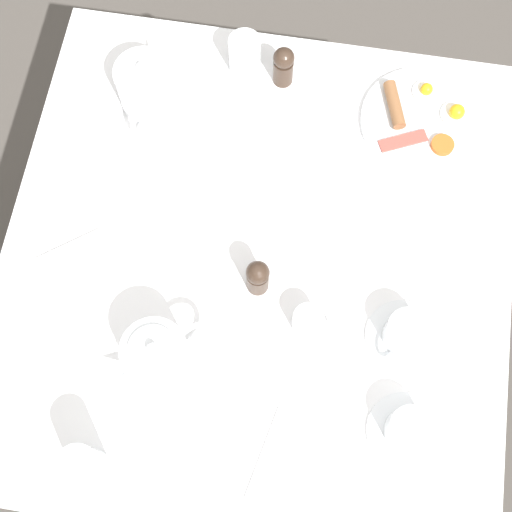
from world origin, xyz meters
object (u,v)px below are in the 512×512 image
at_px(teacup_with_saucer_right, 405,334).
at_px(teapot_near, 146,86).
at_px(water_glass_short, 245,55).
at_px(knife_by_plate, 234,182).
at_px(breakfast_plate, 423,120).
at_px(salt_grinder, 283,66).
at_px(teacup_with_saucer_left, 409,430).
at_px(teapot_far, 158,355).
at_px(pepper_grinder, 258,277).
at_px(water_glass_tall, 84,466).
at_px(creamer_jug, 308,321).
at_px(napkin_folded, 75,262).
at_px(fork_by_plate, 266,451).

bearing_deg(teacup_with_saucer_right, teapot_near, 143.57).
relative_size(water_glass_short, knife_by_plate, 0.59).
relative_size(breakfast_plate, salt_grinder, 2.61).
xyz_separation_m(teacup_with_saucer_left, knife_by_plate, (-0.39, 0.44, -0.03)).
bearing_deg(teacup_with_saucer_right, teacup_with_saucer_left, -82.85).
relative_size(breakfast_plate, teacup_with_saucer_right, 1.85).
distance_m(teapot_far, teacup_with_saucer_right, 0.45).
bearing_deg(teapot_near, teacup_with_saucer_left, -132.74).
relative_size(teacup_with_saucer_left, pepper_grinder, 1.41).
height_order(water_glass_tall, creamer_jug, water_glass_tall).
bearing_deg(water_glass_short, teapot_far, -94.32).
bearing_deg(water_glass_short, napkin_folded, -117.37).
height_order(teapot_far, creamer_jug, teapot_far).
bearing_deg(fork_by_plate, teapot_far, 149.18).
xyz_separation_m(breakfast_plate, creamer_jug, (-0.18, -0.47, 0.02)).
bearing_deg(napkin_folded, knife_by_plate, 38.34).
xyz_separation_m(teacup_with_saucer_right, creamer_jug, (-0.18, -0.00, -0.00)).
bearing_deg(salt_grinder, water_glass_tall, -104.46).
relative_size(teapot_far, knife_by_plate, 1.04).
xyz_separation_m(teacup_with_saucer_right, knife_by_plate, (-0.37, 0.26, -0.03)).
distance_m(water_glass_short, pepper_grinder, 0.49).
distance_m(water_glass_short, fork_by_plate, 0.80).
relative_size(breakfast_plate, pepper_grinder, 2.61).
height_order(teapot_far, salt_grinder, teapot_far).
bearing_deg(napkin_folded, breakfast_plate, 33.02).
relative_size(salt_grinder, fork_by_plate, 0.57).
bearing_deg(teapot_near, teacup_with_saucer_right, -124.16).
bearing_deg(teacup_with_saucer_left, pepper_grinder, 143.02).
distance_m(breakfast_plate, teacup_with_saucer_left, 0.64).
distance_m(teapot_far, water_glass_short, 0.65).
relative_size(breakfast_plate, teapot_far, 1.60).
bearing_deg(water_glass_tall, creamer_jug, 42.90).
bearing_deg(creamer_jug, pepper_grinder, 149.23).
height_order(water_glass_short, creamer_jug, water_glass_short).
distance_m(breakfast_plate, teapot_far, 0.73).
bearing_deg(breakfast_plate, salt_grinder, 169.51).
xyz_separation_m(napkin_folded, fork_by_plate, (0.42, -0.29, -0.00)).
height_order(water_glass_short, knife_by_plate, water_glass_short).
bearing_deg(water_glass_short, creamer_jug, -68.95).
distance_m(teacup_with_saucer_right, water_glass_tall, 0.61).
bearing_deg(water_glass_short, knife_by_plate, -85.56).
height_order(napkin_folded, fork_by_plate, napkin_folded).
xyz_separation_m(teacup_with_saucer_left, fork_by_plate, (-0.24, -0.07, -0.03)).
bearing_deg(creamer_jug, breakfast_plate, 69.15).
bearing_deg(teacup_with_saucer_left, teapot_near, 134.99).
distance_m(teapot_near, pepper_grinder, 0.46).
bearing_deg(teapot_far, pepper_grinder, -175.04).
xyz_separation_m(creamer_jug, fork_by_plate, (-0.04, -0.24, -0.03)).
relative_size(breakfast_plate, creamer_jug, 3.26).
bearing_deg(teacup_with_saucer_left, breakfast_plate, 92.01).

